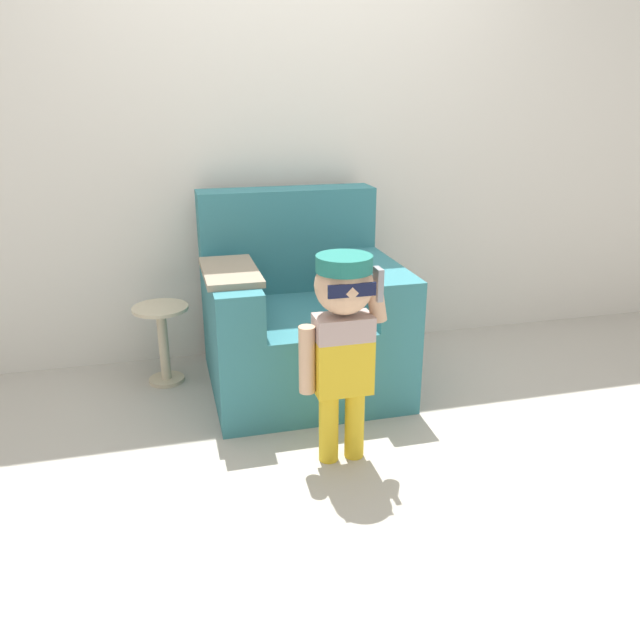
# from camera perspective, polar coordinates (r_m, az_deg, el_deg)

# --- Properties ---
(ground_plane) EXTENTS (10.00, 10.00, 0.00)m
(ground_plane) POSITION_cam_1_polar(r_m,az_deg,el_deg) (3.21, 0.30, -7.45)
(ground_plane) COLOR #ADA89E
(wall_back) EXTENTS (10.00, 0.05, 2.60)m
(wall_back) POSITION_cam_1_polar(r_m,az_deg,el_deg) (3.62, -3.02, 17.17)
(wall_back) COLOR silver
(wall_back) RESTS_ON ground_plane
(armchair) EXTENTS (0.98, 0.94, 1.00)m
(armchair) POSITION_cam_1_polar(r_m,az_deg,el_deg) (3.30, -1.91, 0.18)
(armchair) COLOR teal
(armchair) RESTS_ON ground_plane
(person_child) EXTENTS (0.37, 0.27, 0.90)m
(person_child) POSITION_cam_1_polar(r_m,az_deg,el_deg) (2.49, 2.10, -0.73)
(person_child) COLOR gold
(person_child) RESTS_ON ground_plane
(side_table) EXTENTS (0.29, 0.29, 0.43)m
(side_table) POSITION_cam_1_polar(r_m,az_deg,el_deg) (3.42, -14.17, -1.47)
(side_table) COLOR beige
(side_table) RESTS_ON ground_plane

